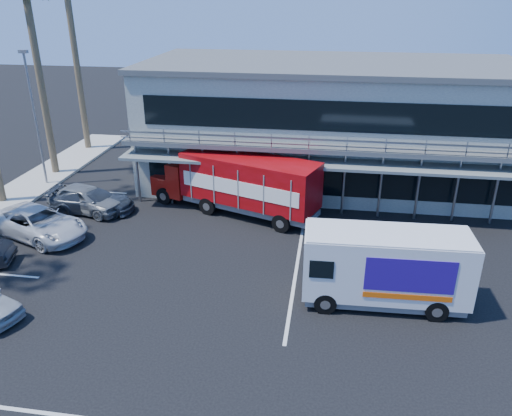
# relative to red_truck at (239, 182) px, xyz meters

# --- Properties ---
(ground) EXTENTS (120.00, 120.00, 0.00)m
(ground) POSITION_rel_red_truck_xyz_m (1.58, -8.73, -1.77)
(ground) COLOR black
(ground) RESTS_ON ground
(building) EXTENTS (22.40, 12.00, 7.30)m
(building) POSITION_rel_red_truck_xyz_m (4.58, 6.21, 1.88)
(building) COLOR gray
(building) RESTS_ON ground
(palm_e) EXTENTS (2.80, 2.80, 12.25)m
(palm_e) POSITION_rel_red_truck_xyz_m (-13.12, 4.27, 8.80)
(palm_e) COLOR brown
(palm_e) RESTS_ON ground
(light_pole_far) EXTENTS (0.50, 0.25, 8.09)m
(light_pole_far) POSITION_rel_red_truck_xyz_m (-12.62, 2.27, 2.73)
(light_pole_far) COLOR gray
(light_pole_far) RESTS_ON ground
(red_truck) EXTENTS (9.76, 5.38, 3.23)m
(red_truck) POSITION_rel_red_truck_xyz_m (0.00, 0.00, 0.00)
(red_truck) COLOR maroon
(red_truck) RESTS_ON ground
(white_van) EXTENTS (6.23, 2.32, 3.01)m
(white_van) POSITION_rel_red_truck_xyz_m (7.06, -7.55, -0.18)
(white_van) COLOR silver
(white_van) RESTS_ON ground
(parked_car_c) EXTENTS (5.72, 4.11, 1.45)m
(parked_car_c) POSITION_rel_red_truck_xyz_m (-9.18, -4.33, -1.05)
(parked_car_c) COLOR silver
(parked_car_c) RESTS_ON ground
(parked_car_d) EXTENTS (4.62, 2.10, 1.31)m
(parked_car_d) POSITION_rel_red_truck_xyz_m (-7.92, -1.13, -1.12)
(parked_car_d) COLOR #2F363F
(parked_car_d) RESTS_ON ground
(parked_car_e) EXTENTS (4.74, 2.87, 1.51)m
(parked_car_e) POSITION_rel_red_truck_xyz_m (-8.28, -1.13, -1.02)
(parked_car_e) COLOR slate
(parked_car_e) RESTS_ON ground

